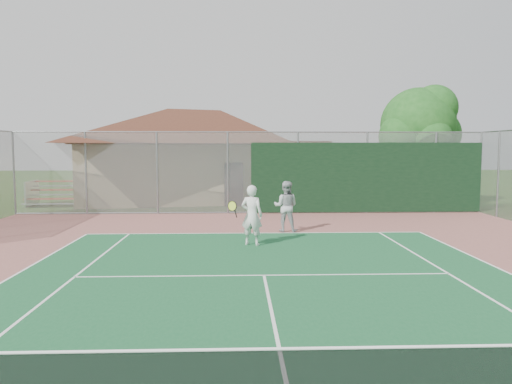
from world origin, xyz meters
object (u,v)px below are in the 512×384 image
at_px(tree, 420,128).
at_px(bleachers, 63,192).
at_px(player_white_front, 251,216).
at_px(player_grey_back, 286,207).
at_px(clubhouse, 198,146).

bearing_deg(tree, bleachers, 175.40).
distance_m(player_white_front, player_grey_back, 2.63).
bearing_deg(player_grey_back, clubhouse, -57.87).
bearing_deg(player_grey_back, player_white_front, 76.29).
xyz_separation_m(player_white_front, player_grey_back, (1.21, 2.34, -0.03)).
xyz_separation_m(clubhouse, player_white_front, (2.60, -13.83, -2.05)).
bearing_deg(clubhouse, bleachers, -161.92).
relative_size(clubhouse, bleachers, 4.40).
xyz_separation_m(bleachers, player_grey_back, (10.18, -8.21, 0.21)).
bearing_deg(bleachers, clubhouse, 23.49).
bearing_deg(bleachers, tree, -8.37).
relative_size(bleachers, player_grey_back, 1.96).
relative_size(bleachers, player_white_front, 1.91).
xyz_separation_m(clubhouse, bleachers, (-6.37, -3.28, -2.28)).
distance_m(tree, player_white_front, 12.64).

